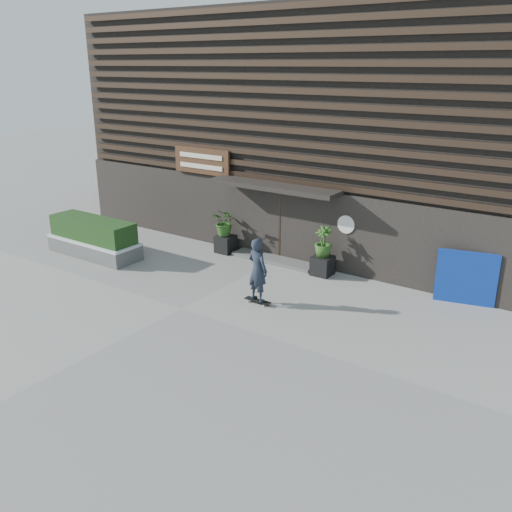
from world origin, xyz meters
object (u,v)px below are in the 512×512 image
Objects in this scene: planter_pot_left at (226,244)px; planter_pot_right at (322,266)px; skateboarder at (258,270)px; raised_bed at (95,248)px; blue_tarp at (466,278)px.

planter_pot_left is 1.00× the size of planter_pot_right.
skateboarder is at bearing -40.99° from planter_pot_left.
planter_pot_left reaches higher than raised_bed.
blue_tarp is at bearing 15.05° from raised_bed.
skateboarder is (-4.63, -3.24, 0.23)m from blue_tarp.
blue_tarp reaches higher than raised_bed.
skateboarder is at bearing -158.45° from blue_tarp.
skateboarder is (6.89, -0.14, 0.73)m from raised_bed.
planter_pot_left is 0.17× the size of raised_bed.
raised_bed is (-7.31, -2.80, -0.05)m from planter_pot_right.
blue_tarp is (4.21, 0.30, 0.44)m from planter_pot_right.
planter_pot_left is 8.03m from blue_tarp.
raised_bed is (-3.51, -2.80, -0.05)m from planter_pot_left.
blue_tarp is (8.01, 0.30, 0.44)m from planter_pot_left.
planter_pot_left is at bearing 168.75° from blue_tarp.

